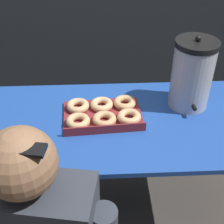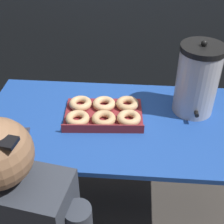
% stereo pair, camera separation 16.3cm
% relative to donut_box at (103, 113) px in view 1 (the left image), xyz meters
% --- Properties ---
extents(ground_plane, '(12.00, 12.00, 0.00)m').
position_rel_donut_box_xyz_m(ground_plane, '(0.07, -0.04, -0.76)').
color(ground_plane, '#3D3833').
extents(folding_table, '(1.44, 0.75, 0.73)m').
position_rel_donut_box_xyz_m(folding_table, '(0.07, -0.04, -0.07)').
color(folding_table, '#1E479E').
rests_on(folding_table, ground).
extents(donut_box, '(0.44, 0.32, 0.05)m').
position_rel_donut_box_xyz_m(donut_box, '(0.00, 0.00, 0.00)').
color(donut_box, maroon).
rests_on(donut_box, folding_table).
extents(coffee_urn, '(0.23, 0.26, 0.42)m').
position_rel_donut_box_xyz_m(coffee_urn, '(0.49, 0.10, 0.17)').
color(coffee_urn, '#B7B7BC').
rests_on(coffee_urn, folding_table).
extents(cell_phone, '(0.09, 0.16, 0.01)m').
position_rel_donut_box_xyz_m(cell_phone, '(-0.39, -0.22, -0.02)').
color(cell_phone, '#2D334C').
rests_on(cell_phone, folding_table).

